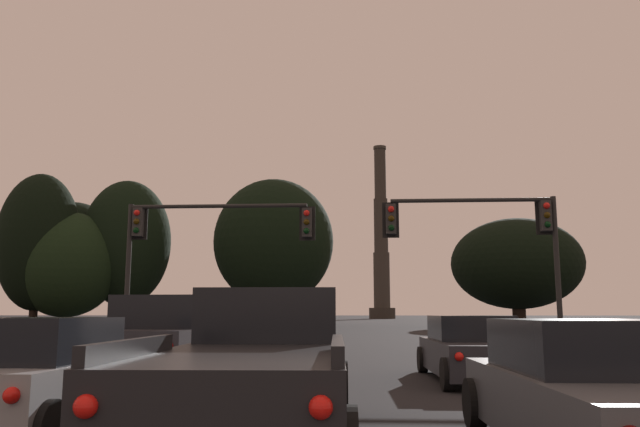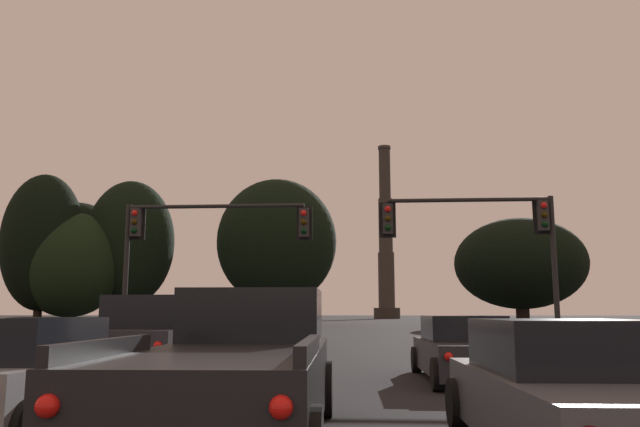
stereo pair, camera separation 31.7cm
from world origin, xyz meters
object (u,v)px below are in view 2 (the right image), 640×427
at_px(hatchback_left_lane_second, 28,377).
at_px(traffic_light_overhead_left, 191,237).
at_px(smokestack, 386,249).
at_px(sedan_right_lane_front, 464,350).
at_px(traffic_light_overhead_right, 492,233).
at_px(suv_left_lane_front, 161,340).
at_px(pickup_truck_center_lane_second, 237,372).
at_px(sedan_right_lane_second, 573,394).

bearing_deg(hatchback_left_lane_second, traffic_light_overhead_left, 98.57).
bearing_deg(smokestack, traffic_light_overhead_left, -95.42).
relative_size(sedan_right_lane_front, traffic_light_overhead_right, 0.79).
height_order(suv_left_lane_front, pickup_truck_center_lane_second, suv_left_lane_front).
xyz_separation_m(traffic_light_overhead_right, smokestack, (1.17, 125.11, 11.95)).
distance_m(pickup_truck_center_lane_second, traffic_light_overhead_left, 15.82).
xyz_separation_m(hatchback_left_lane_second, traffic_light_overhead_right, (8.82, 13.24, 3.51)).
bearing_deg(traffic_light_overhead_left, sedan_right_lane_second, -61.46).
bearing_deg(suv_left_lane_front, smokestack, 86.62).
height_order(suv_left_lane_front, sedan_right_lane_second, suv_left_lane_front).
height_order(hatchback_left_lane_second, smokestack, smokestack).
height_order(sedan_right_lane_front, sedan_right_lane_second, same).
relative_size(traffic_light_overhead_right, smokestack, 0.15).
height_order(sedan_right_lane_second, smokestack, smokestack).
relative_size(hatchback_left_lane_second, traffic_light_overhead_right, 0.69).
bearing_deg(traffic_light_overhead_right, traffic_light_overhead_left, 175.88).
bearing_deg(sedan_right_lane_front, suv_left_lane_front, -176.77).
distance_m(pickup_truck_center_lane_second, hatchback_left_lane_second, 3.00).
height_order(sedan_right_lane_front, pickup_truck_center_lane_second, pickup_truck_center_lane_second).
xyz_separation_m(hatchback_left_lane_second, traffic_light_overhead_left, (-1.81, 14.01, 3.55)).
bearing_deg(suv_left_lane_front, pickup_truck_center_lane_second, -64.02).
relative_size(sedan_right_lane_front, sedan_right_lane_second, 1.00).
bearing_deg(traffic_light_overhead_left, hatchback_left_lane_second, -82.63).
distance_m(hatchback_left_lane_second, traffic_light_overhead_left, 14.57).
distance_m(sedan_right_lane_second, pickup_truck_center_lane_second, 3.70).
bearing_deg(traffic_light_overhead_right, sedan_right_lane_front, -107.32).
relative_size(suv_left_lane_front, pickup_truck_center_lane_second, 0.89).
bearing_deg(hatchback_left_lane_second, sedan_right_lane_front, 44.58).
bearing_deg(hatchback_left_lane_second, sedan_right_lane_second, -10.59).
xyz_separation_m(sedan_right_lane_front, traffic_light_overhead_right, (2.17, 6.95, 3.50)).
distance_m(sedan_right_lane_second, hatchback_left_lane_second, 6.69).
xyz_separation_m(suv_left_lane_front, hatchback_left_lane_second, (0.10, -5.76, -0.23)).
distance_m(suv_left_lane_front, sedan_right_lane_second, 9.75).
bearing_deg(pickup_truck_center_lane_second, traffic_light_overhead_left, 105.99).
bearing_deg(hatchback_left_lane_second, suv_left_lane_front, 92.19).
relative_size(pickup_truck_center_lane_second, smokestack, 0.14).
height_order(hatchback_left_lane_second, traffic_light_overhead_left, traffic_light_overhead_left).
bearing_deg(pickup_truck_center_lane_second, hatchback_left_lane_second, 164.75).
distance_m(suv_left_lane_front, traffic_light_overhead_left, 9.06).
height_order(pickup_truck_center_lane_second, hatchback_left_lane_second, pickup_truck_center_lane_second).
height_order(suv_left_lane_front, traffic_light_overhead_left, traffic_light_overhead_left).
xyz_separation_m(sedan_right_lane_second, hatchback_left_lane_second, (-6.55, 1.37, -0.00)).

